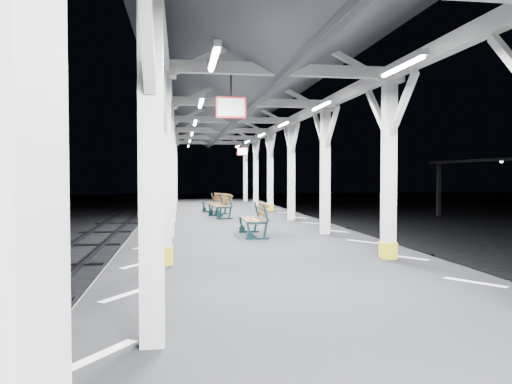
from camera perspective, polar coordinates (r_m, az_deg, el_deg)
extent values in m
plane|color=black|center=(7.26, 6.12, -18.63)|extent=(120.00, 120.00, 0.00)
cube|color=black|center=(7.10, 6.14, -14.85)|extent=(6.00, 50.00, 1.00)
cube|color=silver|center=(6.79, -14.69, -11.30)|extent=(1.00, 48.00, 0.01)
cube|color=silver|center=(7.95, 23.73, -9.44)|extent=(1.00, 48.00, 0.01)
cube|color=silver|center=(4.58, -11.87, 2.48)|extent=(0.22, 0.22, 3.20)
cube|color=silver|center=(5.26, -11.62, 15.06)|extent=(0.10, 0.99, 0.99)
cube|color=silver|center=(4.20, -12.43, 18.44)|extent=(0.10, 0.99, 0.99)
cube|color=silver|center=(8.57, -10.39, 2.26)|extent=(0.22, 0.22, 3.20)
cube|color=silver|center=(8.74, -10.46, 13.21)|extent=(0.40, 0.40, 0.12)
cube|color=gold|center=(8.68, -10.33, -7.15)|extent=(0.26, 0.26, 0.30)
cube|color=silver|center=(9.20, -10.34, 9.42)|extent=(0.10, 0.99, 0.99)
cube|color=silver|center=(8.11, -10.56, 10.43)|extent=(0.10, 0.99, 0.99)
cube|color=silver|center=(12.57, -9.85, 2.18)|extent=(0.22, 0.22, 3.20)
cube|color=silver|center=(12.69, -9.90, 9.70)|extent=(0.40, 0.40, 0.12)
cube|color=silver|center=(13.17, -9.84, 7.18)|extent=(0.10, 0.99, 0.99)
cube|color=silver|center=(12.08, -9.94, 7.65)|extent=(0.10, 0.99, 0.99)
cube|color=silver|center=(16.57, -9.58, 2.13)|extent=(0.22, 0.22, 3.20)
cube|color=silver|center=(16.66, -9.61, 7.85)|extent=(0.40, 0.40, 0.12)
cube|color=silver|center=(17.16, -9.57, 5.97)|extent=(0.10, 0.99, 0.99)
cube|color=silver|center=(16.06, -9.63, 6.24)|extent=(0.10, 0.99, 0.99)
cube|color=silver|center=(20.57, -9.41, 2.11)|extent=(0.22, 0.22, 3.20)
cube|color=silver|center=(20.64, -9.43, 6.72)|extent=(0.40, 0.40, 0.12)
cube|color=gold|center=(20.62, -9.38, -1.84)|extent=(0.26, 0.26, 0.30)
cube|color=silver|center=(21.15, -9.41, 5.22)|extent=(0.10, 0.99, 0.99)
cube|color=silver|center=(20.06, -9.44, 5.40)|extent=(0.10, 0.99, 0.99)
cube|color=silver|center=(24.57, -9.29, 2.09)|extent=(0.22, 0.22, 3.20)
cube|color=silver|center=(24.63, -9.31, 5.95)|extent=(0.40, 0.40, 0.12)
cube|color=silver|center=(25.15, -9.29, 4.71)|extent=(0.10, 0.99, 0.99)
cube|color=silver|center=(24.05, -9.32, 4.83)|extent=(0.10, 0.99, 0.99)
cube|color=silver|center=(28.57, -9.21, 2.08)|extent=(0.22, 0.22, 3.20)
cube|color=silver|center=(28.62, -9.23, 5.40)|extent=(0.40, 0.40, 0.12)
cube|color=silver|center=(29.14, -9.21, 4.34)|extent=(0.10, 0.99, 0.99)
cube|color=silver|center=(28.04, -9.23, 4.43)|extent=(0.10, 0.99, 0.99)
cube|color=silver|center=(9.35, 14.94, 2.20)|extent=(0.22, 0.22, 3.20)
cube|color=silver|center=(9.51, 15.03, 12.26)|extent=(0.40, 0.40, 0.12)
cube|color=gold|center=(9.45, 14.86, -6.44)|extent=(0.26, 0.26, 0.30)
cube|color=silver|center=(9.93, 13.71, 8.85)|extent=(0.10, 0.99, 0.99)
cube|color=silver|center=(8.93, 16.44, 9.60)|extent=(0.10, 0.99, 0.99)
cube|color=silver|center=(13.12, 7.91, 2.18)|extent=(0.22, 0.22, 3.20)
cube|color=silver|center=(13.22, 7.95, 9.39)|extent=(0.40, 0.40, 0.12)
cube|color=silver|center=(13.70, 7.27, 6.99)|extent=(0.10, 0.99, 0.99)
cube|color=silver|center=(12.65, 8.66, 7.40)|extent=(0.10, 0.99, 0.99)
cube|color=silver|center=(16.99, 4.05, 2.15)|extent=(0.22, 0.22, 3.20)
cube|color=silver|center=(17.07, 4.07, 7.73)|extent=(0.40, 0.40, 0.12)
cube|color=silver|center=(17.56, 3.66, 5.90)|extent=(0.10, 0.99, 0.99)
cube|color=silver|center=(16.49, 4.49, 6.15)|extent=(0.10, 0.99, 0.99)
cube|color=silver|center=(20.91, 1.63, 2.13)|extent=(0.22, 0.22, 3.20)
cube|color=silver|center=(20.98, 1.64, 6.67)|extent=(0.40, 0.40, 0.12)
cube|color=gold|center=(20.95, 1.63, -1.75)|extent=(0.26, 0.26, 0.30)
cube|color=silver|center=(21.48, 1.37, 5.20)|extent=(0.10, 0.99, 0.99)
cube|color=silver|center=(20.40, 1.91, 5.37)|extent=(0.10, 0.99, 0.99)
cube|color=silver|center=(24.85, -0.02, 2.12)|extent=(0.22, 0.22, 3.20)
cube|color=silver|center=(24.91, -0.02, 5.94)|extent=(0.40, 0.40, 0.12)
cube|color=silver|center=(25.42, -0.21, 4.71)|extent=(0.10, 0.99, 0.99)
cube|color=silver|center=(24.34, 0.17, 4.83)|extent=(0.10, 0.99, 0.99)
cube|color=silver|center=(28.81, -1.22, 2.10)|extent=(0.22, 0.22, 3.20)
cube|color=silver|center=(28.86, -1.23, 5.40)|extent=(0.40, 0.40, 0.12)
cube|color=silver|center=(29.38, -1.37, 4.34)|extent=(0.10, 0.99, 0.99)
cube|color=silver|center=(28.29, -1.08, 4.43)|extent=(0.10, 0.99, 0.99)
cube|color=silver|center=(6.82, -11.01, 17.46)|extent=(0.18, 48.00, 0.24)
cube|color=silver|center=(7.78, 21.20, 15.42)|extent=(0.18, 48.00, 0.24)
cube|color=silver|center=(8.93, 2.85, 13.78)|extent=(4.20, 0.14, 0.20)
cube|color=silver|center=(12.82, -0.79, 10.19)|extent=(4.20, 0.14, 0.20)
cube|color=silver|center=(16.76, -2.69, 8.26)|extent=(4.20, 0.14, 0.20)
cube|color=silver|center=(20.72, -3.85, 7.06)|extent=(4.20, 0.14, 0.20)
cube|color=silver|center=(24.70, -4.64, 6.24)|extent=(4.20, 0.14, 0.20)
cube|color=silver|center=(28.68, -5.21, 5.65)|extent=(4.20, 0.14, 0.20)
cube|color=#44464B|center=(7.62, 16.39, 19.99)|extent=(2.80, 49.00, 1.45)
cube|color=silver|center=(6.76, -4.84, 15.18)|extent=(0.10, 1.35, 0.08)
cube|color=white|center=(6.75, -4.84, 14.77)|extent=(0.05, 1.25, 0.05)
cube|color=silver|center=(10.69, -6.31, 10.30)|extent=(0.10, 1.35, 0.08)
cube|color=white|center=(10.68, -6.31, 10.03)|extent=(0.05, 1.25, 0.05)
cube|color=silver|center=(14.66, -6.97, 8.04)|extent=(0.10, 1.35, 0.08)
cube|color=white|center=(14.65, -6.97, 7.85)|extent=(0.05, 1.25, 0.05)
cube|color=silver|center=(18.64, -7.34, 6.75)|extent=(0.10, 1.35, 0.08)
cube|color=white|center=(18.63, -7.34, 6.59)|extent=(0.05, 1.25, 0.05)
cube|color=silver|center=(22.63, -7.58, 5.91)|extent=(0.10, 1.35, 0.08)
cube|color=white|center=(22.62, -7.58, 5.78)|extent=(0.05, 1.25, 0.05)
cube|color=silver|center=(26.62, -7.75, 5.32)|extent=(0.10, 1.35, 0.08)
cube|color=white|center=(26.61, -7.75, 5.21)|extent=(0.05, 1.25, 0.05)
cube|color=silver|center=(7.40, 16.32, 13.95)|extent=(0.10, 1.35, 0.08)
cube|color=white|center=(7.39, 16.32, 13.57)|extent=(0.05, 1.25, 0.05)
cube|color=silver|center=(11.11, 7.43, 9.98)|extent=(0.10, 1.35, 0.08)
cube|color=white|center=(11.10, 7.43, 9.72)|extent=(0.05, 1.25, 0.05)
cube|color=silver|center=(14.96, 3.13, 7.93)|extent=(0.10, 1.35, 0.08)
cube|color=white|center=(14.96, 3.13, 7.74)|extent=(0.05, 1.25, 0.05)
cube|color=silver|center=(18.88, 0.63, 6.70)|extent=(0.10, 1.35, 0.08)
cube|color=white|center=(18.88, 0.63, 6.55)|extent=(0.05, 1.25, 0.05)
cube|color=silver|center=(22.83, -1.01, 5.89)|extent=(0.10, 1.35, 0.08)
cube|color=white|center=(22.82, -1.01, 5.77)|extent=(0.05, 1.25, 0.05)
cube|color=silver|center=(26.79, -2.16, 5.32)|extent=(0.10, 1.35, 0.08)
cube|color=white|center=(26.78, -2.16, 5.21)|extent=(0.05, 1.25, 0.05)
cylinder|color=black|center=(8.40, -2.88, 12.03)|extent=(0.02, 0.02, 0.36)
cube|color=red|center=(8.35, -2.87, 9.63)|extent=(0.50, 0.03, 0.35)
cube|color=white|center=(8.35, -2.87, 9.63)|extent=(0.44, 0.04, 0.29)
cylinder|color=black|center=(24.06, -1.57, 5.50)|extent=(0.02, 0.02, 0.36)
cube|color=red|center=(24.04, -1.57, 4.66)|extent=(0.50, 0.03, 0.35)
cube|color=white|center=(24.04, -1.57, 4.66)|extent=(0.44, 0.05, 0.29)
cube|color=black|center=(32.63, 20.16, 0.30)|extent=(0.20, 0.20, 3.30)
sphere|color=silver|center=(27.53, 26.25, 3.19)|extent=(0.20, 0.20, 0.20)
sphere|color=silver|center=(32.63, 20.19, 3.06)|extent=(0.20, 0.20, 0.20)
cube|color=black|center=(11.92, 0.17, -5.36)|extent=(0.56, 0.06, 0.06)
cube|color=black|center=(11.87, -0.80, -4.49)|extent=(0.14, 0.05, 0.43)
cube|color=black|center=(11.93, 1.06, -4.45)|extent=(0.13, 0.05, 0.43)
cube|color=black|center=(11.90, 1.15, -2.49)|extent=(0.15, 0.05, 0.41)
cube|color=black|center=(13.39, -0.81, -4.55)|extent=(0.56, 0.06, 0.06)
cube|color=black|center=(13.34, -1.69, -3.77)|extent=(0.14, 0.05, 0.43)
cube|color=black|center=(13.39, -0.02, -3.75)|extent=(0.13, 0.05, 0.43)
cube|color=black|center=(13.36, 0.05, -2.00)|extent=(0.15, 0.05, 0.41)
cube|color=brown|center=(12.59, -1.19, -3.18)|extent=(0.08, 1.41, 0.03)
cube|color=brown|center=(12.60, -0.64, -3.17)|extent=(0.08, 1.41, 0.03)
cube|color=brown|center=(12.62, -0.10, -3.17)|extent=(0.08, 1.41, 0.03)
cube|color=brown|center=(12.64, 0.44, -3.16)|extent=(0.08, 1.41, 0.03)
cube|color=brown|center=(12.64, 0.74, -2.57)|extent=(0.05, 1.41, 0.09)
cube|color=brown|center=(12.63, 0.82, -2.02)|extent=(0.05, 1.41, 0.09)
cube|color=brown|center=(12.63, 0.90, -1.47)|extent=(0.05, 1.41, 0.09)
cube|color=black|center=(17.33, -3.62, -3.05)|extent=(0.57, 0.13, 0.06)
cube|color=black|center=(17.27, -4.29, -2.44)|extent=(0.15, 0.07, 0.44)
cube|color=black|center=(17.35, -3.01, -2.42)|extent=(0.14, 0.06, 0.44)
cube|color=black|center=(17.33, -2.95, -1.05)|extent=(0.16, 0.07, 0.41)
cube|color=black|center=(18.80, -4.63, -2.66)|extent=(0.57, 0.13, 0.06)
cube|color=black|center=(18.74, -5.26, -2.09)|extent=(0.15, 0.07, 0.44)
cube|color=black|center=(18.82, -4.07, -2.07)|extent=(0.14, 0.06, 0.44)
cube|color=black|center=(18.80, -4.02, -0.81)|extent=(0.16, 0.07, 0.41)
cube|color=brown|center=(17.99, -4.74, -1.60)|extent=(0.28, 1.43, 0.03)
cube|color=brown|center=(18.02, -4.35, -1.59)|extent=(0.28, 1.43, 0.03)
cube|color=brown|center=(18.04, -3.97, -1.59)|extent=(0.28, 1.43, 0.03)
cube|color=brown|center=(18.07, -3.59, -1.58)|extent=(0.28, 1.43, 0.03)
cube|color=brown|center=(18.08, -3.39, -1.16)|extent=(0.24, 1.43, 0.09)
cube|color=brown|center=(18.08, -3.33, -0.77)|extent=(0.24, 1.43, 0.09)
cube|color=brown|center=(18.07, -3.27, -0.38)|extent=(0.24, 1.43, 0.09)
cube|color=black|center=(19.53, -4.00, -2.49)|extent=(0.52, 0.21, 0.05)
cube|color=black|center=(19.44, -4.54, -1.98)|extent=(0.14, 0.08, 0.41)
cube|color=black|center=(19.58, -3.52, -1.95)|extent=(0.13, 0.08, 0.41)
cube|color=black|center=(19.56, -3.48, -0.81)|extent=(0.15, 0.09, 0.39)
cube|color=black|center=(20.84, -5.47, -2.20)|extent=(0.52, 0.21, 0.05)
cube|color=black|center=(20.76, -5.98, -1.73)|extent=(0.14, 0.08, 0.41)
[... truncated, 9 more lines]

